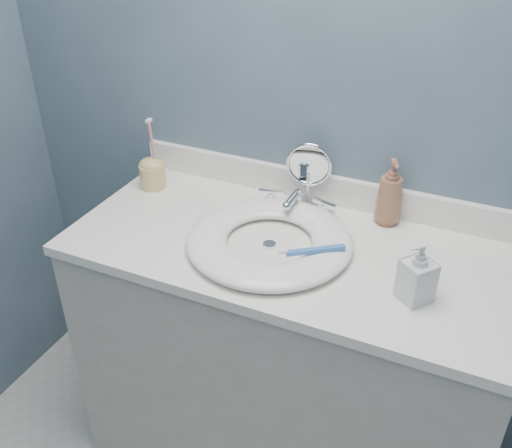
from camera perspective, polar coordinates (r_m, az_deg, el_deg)
The scene contains 12 objects.
back_wall at distance 1.64m, azimuth 7.43°, elevation 12.23°, with size 2.20×0.02×2.40m, color #425863.
vanity_cabinet at distance 1.85m, azimuth 3.01°, elevation -13.84°, with size 1.20×0.55×0.85m, color beige.
countertop at distance 1.56m, azimuth 3.46°, elevation -2.52°, with size 1.22×0.57×0.03m, color white.
backsplash at distance 1.74m, azimuth 6.69°, elevation 3.59°, with size 1.22×0.02×0.09m, color white.
basin at distance 1.53m, azimuth 1.35°, elevation -1.62°, with size 0.45×0.45×0.04m, color white, non-canonical shape.
drain at distance 1.54m, azimuth 1.34°, elevation -2.09°, with size 0.04×0.04×0.01m, color silver.
faucet at distance 1.69m, azimuth 4.00°, elevation 2.01°, with size 0.25×0.13×0.07m.
makeup_mirror at distance 1.69m, azimuth 5.30°, elevation 5.24°, with size 0.14×0.08×0.20m.
soap_bottle_amber at distance 1.64m, azimuth 13.27°, elevation 3.11°, with size 0.08×0.08×0.20m, color #8E5940.
soap_bottle_clear at distance 1.37m, azimuth 15.90°, elevation -4.64°, with size 0.07×0.07×0.16m, color silver.
toothbrush_holder at distance 1.84m, azimuth -10.34°, elevation 5.17°, with size 0.08×0.08×0.23m.
toothbrush_lying at distance 1.46m, azimuth 5.72°, elevation -2.66°, with size 0.15×0.11×0.02m.
Camera 1 is at (0.44, -0.23, 1.75)m, focal length 40.00 mm.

